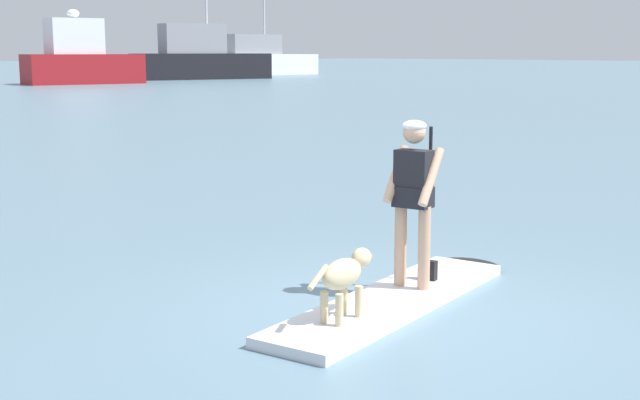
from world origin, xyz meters
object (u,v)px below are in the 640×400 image
(paddleboard, at_px, (403,296))
(moored_boat_port, at_px, (81,60))
(moored_boat_far_port, at_px, (199,59))
(dog, at_px, (345,275))
(moored_boat_far_starboard, at_px, (258,59))
(person_paddler, at_px, (414,191))

(paddleboard, relative_size, moored_boat_port, 0.43)
(paddleboard, bearing_deg, moored_boat_port, 65.30)
(moored_boat_port, xyz_separation_m, moored_boat_far_port, (12.59, 2.99, -0.02))
(dog, xyz_separation_m, moored_boat_far_starboard, (50.69, 64.45, 1.05))
(paddleboard, relative_size, moored_boat_far_starboard, 0.29)
(dog, xyz_separation_m, moored_boat_port, (25.81, 54.11, 1.29))
(dog, bearing_deg, person_paddler, 13.15)
(moored_boat_far_port, height_order, moored_boat_far_starboard, moored_boat_far_starboard)
(dog, bearing_deg, moored_boat_far_starboard, 51.82)
(moored_boat_far_starboard, bearing_deg, dog, -128.18)
(paddleboard, bearing_deg, dog, -166.85)
(person_paddler, distance_m, dog, 1.36)
(person_paddler, relative_size, moored_boat_port, 0.19)
(paddleboard, height_order, dog, dog)
(dog, height_order, moored_boat_far_port, moored_boat_far_port)
(person_paddler, relative_size, moored_boat_far_port, 0.13)
(moored_boat_far_port, bearing_deg, person_paddler, -123.21)
(paddleboard, height_order, moored_boat_far_port, moored_boat_far_port)
(person_paddler, relative_size, moored_boat_far_starboard, 0.13)
(moored_boat_port, bearing_deg, moored_boat_far_port, 13.36)
(person_paddler, xyz_separation_m, moored_boat_far_starboard, (49.48, 64.17, 0.49))
(dog, distance_m, moored_boat_far_port, 68.82)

